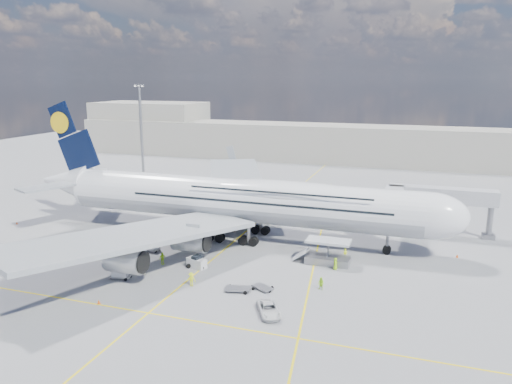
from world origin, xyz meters
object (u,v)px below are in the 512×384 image
(cargo_loader, at_px, (327,255))
(cone_tail, at_px, (17,223))
(service_van, at_px, (269,309))
(dolly_nose_near, at_px, (237,289))
(catering_truck_inner, at_px, (268,196))
(cone_wing_right_inner, at_px, (169,242))
(cone_wing_left_outer, at_px, (221,197))
(light_mast, at_px, (141,133))
(dolly_back, at_px, (58,246))
(crew_nose, at_px, (345,254))
(crew_wing, at_px, (162,258))
(dolly_row_b, at_px, (120,272))
(cone_wing_left_inner, at_px, (235,207))
(dolly_row_c, at_px, (151,245))
(crew_van, at_px, (335,264))
(catering_truck_outer, at_px, (196,188))
(cone_nose, at_px, (457,256))
(jet_bridge, at_px, (423,198))
(baggage_tug, at_px, (197,262))
(dolly_nose_far, at_px, (263,287))
(dolly_row_a, at_px, (111,258))
(cone_wing_right_outer, at_px, (99,302))
(crew_loader, at_px, (321,284))
(airliner, at_px, (240,199))

(cargo_loader, bearing_deg, cone_tail, 178.91)
(service_van, bearing_deg, dolly_nose_near, 110.93)
(catering_truck_inner, relative_size, cone_wing_right_inner, 11.45)
(cone_wing_left_outer, bearing_deg, service_van, -61.72)
(light_mast, height_order, dolly_back, light_mast)
(crew_nose, relative_size, crew_wing, 1.00)
(dolly_row_b, xyz_separation_m, service_van, (22.63, -3.70, -0.31))
(cone_wing_left_inner, relative_size, cone_wing_right_inner, 0.77)
(cone_tail, bearing_deg, cone_wing_left_inner, 35.70)
(dolly_row_c, distance_m, crew_van, 29.48)
(catering_truck_outer, xyz_separation_m, cone_tail, (-21.59, -33.00, -1.41))
(dolly_row_b, relative_size, dolly_row_c, 0.98)
(dolly_nose_near, distance_m, cone_nose, 35.79)
(jet_bridge, distance_m, cone_tail, 74.73)
(dolly_nose_near, distance_m, crew_wing, 14.97)
(dolly_row_b, xyz_separation_m, baggage_tug, (8.27, 7.01, -0.16))
(dolly_nose_far, bearing_deg, dolly_row_a, -156.55)
(cone_wing_right_outer, bearing_deg, cone_tail, 146.24)
(dolly_row_c, distance_m, crew_nose, 30.75)
(light_mast, distance_m, crew_loader, 78.80)
(cargo_loader, xyz_separation_m, cone_wing_right_outer, (-23.87, -22.69, -0.99))
(crew_nose, bearing_deg, dolly_row_c, 146.73)
(catering_truck_inner, bearing_deg, service_van, -83.34)
(dolly_nose_near, height_order, service_van, service_van)
(airliner, distance_m, cone_nose, 35.87)
(dolly_back, height_order, cone_nose, cone_nose)
(airliner, xyz_separation_m, crew_van, (18.24, -9.23, -5.97))
(jet_bridge, height_order, dolly_nose_far, jet_bridge)
(dolly_row_b, distance_m, baggage_tug, 10.84)
(cone_wing_right_outer, bearing_deg, service_van, 10.97)
(airliner, height_order, dolly_nose_far, airliner)
(dolly_nose_far, relative_size, cone_wing_left_inner, 6.68)
(cone_wing_right_outer, bearing_deg, cone_wing_left_inner, 91.23)
(crew_nose, bearing_deg, cone_tail, 136.64)
(crew_loader, bearing_deg, crew_wing, -162.40)
(dolly_nose_far, distance_m, crew_loader, 7.65)
(crew_nose, xyz_separation_m, cone_wing_right_inner, (-29.23, -1.79, -0.64))
(crew_loader, bearing_deg, dolly_back, -162.11)
(light_mast, xyz_separation_m, dolly_row_b, (30.95, -57.09, -12.22))
(dolly_back, relative_size, crew_van, 1.76)
(dolly_nose_far, bearing_deg, cone_wing_right_inner, 178.55)
(cone_nose, bearing_deg, baggage_tug, -154.98)
(crew_loader, bearing_deg, cone_wing_right_inner, -179.07)
(jet_bridge, xyz_separation_m, catering_truck_outer, (-50.90, 16.09, -5.20))
(catering_truck_inner, bearing_deg, dolly_back, -132.83)
(catering_truck_inner, xyz_separation_m, crew_loader, (20.17, -40.74, -1.05))
(jet_bridge, xyz_separation_m, dolly_back, (-55.83, -25.48, -6.53))
(baggage_tug, bearing_deg, crew_nose, 45.77)
(cargo_loader, bearing_deg, baggage_tug, -155.62)
(cargo_loader, relative_size, cone_wing_right_inner, 13.58)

